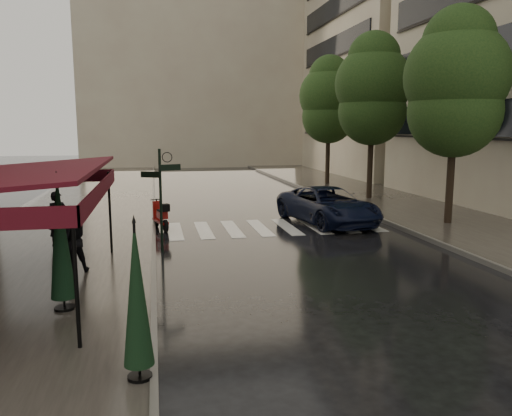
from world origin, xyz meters
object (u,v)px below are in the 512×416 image
object	(u,v)px
scooter	(161,216)
parasol_back	(137,295)
pedestrian_with_umbrella	(56,193)
pedestrian_terrace	(71,240)
parked_car	(328,205)
parasol_front	(60,238)

from	to	relation	value
scooter	parasol_back	bearing A→B (deg)	-108.80
pedestrian_with_umbrella	pedestrian_terrace	world-z (taller)	pedestrian_with_umbrella
parasol_back	scooter	bearing A→B (deg)	87.63
scooter	parked_car	xyz separation A→B (m)	(6.43, -0.03, 0.22)
pedestrian_terrace	scooter	distance (m)	6.06
pedestrian_with_umbrella	pedestrian_terrace	size ratio (longest dim) A/B	1.48
parasol_front	parasol_back	world-z (taller)	parasol_front
parked_car	parasol_back	bearing A→B (deg)	-132.48
pedestrian_with_umbrella	scooter	world-z (taller)	pedestrian_with_umbrella
parasol_front	parasol_back	xyz separation A→B (m)	(1.55, -3.16, -0.20)
pedestrian_terrace	scooter	xyz separation A→B (m)	(2.26, 5.60, -0.46)
pedestrian_terrace	parked_car	xyz separation A→B (m)	(8.69, 5.57, -0.25)
pedestrian_with_umbrella	parasol_front	size ratio (longest dim) A/B	0.90
scooter	parasol_front	world-z (taller)	parasol_front
pedestrian_terrace	parasol_front	world-z (taller)	parasol_front
pedestrian_with_umbrella	parasol_back	distance (m)	9.36
pedestrian_with_umbrella	pedestrian_terrace	xyz separation A→B (m)	(0.86, -3.14, -0.80)
scooter	parked_car	world-z (taller)	parked_car
pedestrian_with_umbrella	parasol_front	bearing A→B (deg)	-104.84
pedestrian_terrace	parasol_front	bearing A→B (deg)	75.89
parasol_front	pedestrian_terrace	bearing A→B (deg)	95.15
parked_car	parasol_back	size ratio (longest dim) A/B	2.17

